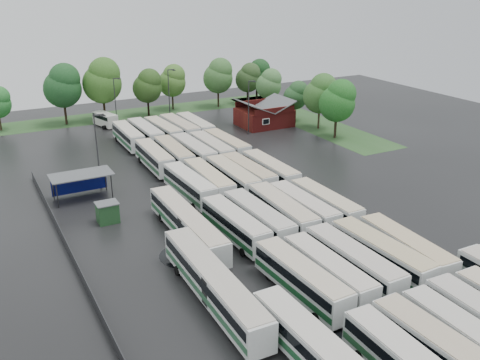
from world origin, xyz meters
name	(u,v)px	position (x,y,z in m)	size (l,w,h in m)	color
ground	(273,235)	(0.00, 0.00, 0.00)	(160.00, 160.00, 0.00)	black
brick_building	(264,116)	(24.00, 42.77, 1.87)	(10.07, 8.60, 5.39)	maroon
wash_shed	(81,177)	(-17.20, 22.02, 2.99)	(8.20, 4.20, 3.58)	#2D2D30
utility_hut	(108,212)	(-16.20, 12.60, 1.32)	(2.70, 2.20, 2.62)	#19401D
grass_strip_north	(127,115)	(2.00, 64.80, 0.01)	(80.00, 10.00, 0.01)	#284B21
grass_strip_east	(305,120)	(34.00, 42.80, 0.01)	(10.00, 50.00, 0.01)	#284B21
west_fence	(66,244)	(-22.20, 8.00, 0.60)	(0.10, 50.00, 1.20)	#2D2D30
bus_r0c1	(442,354)	(-1.05, -26.14, 1.93)	(3.10, 12.71, 3.52)	silver
bus_r0c2	(467,341)	(1.99, -25.90, 1.86)	(2.69, 12.14, 3.37)	silver
bus_r1c0	(301,279)	(-4.40, -12.29, 1.91)	(3.09, 12.55, 3.47)	silver
bus_r1c1	(328,272)	(-1.35, -12.37, 1.85)	(2.68, 12.14, 3.37)	silver
bus_r1c2	(353,262)	(1.85, -12.18, 1.94)	(2.82, 12.70, 3.53)	silver
bus_r1c3	(381,255)	(5.38, -12.31, 1.96)	(3.17, 12.91, 3.57)	silver
bus_r1c4	(406,249)	(8.54, -12.53, 1.89)	(3.14, 12.46, 3.44)	silver
bus_r2c0	(235,225)	(-4.45, 1.10, 1.86)	(2.97, 12.23, 3.38)	silver
bus_r2c1	(258,219)	(-1.36, 1.16, 1.92)	(2.90, 12.59, 3.49)	silver
bus_r2c2	(282,212)	(2.06, 1.36, 1.97)	(3.15, 12.92, 3.57)	silver
bus_r2c3	(303,208)	(5.07, 1.32, 1.87)	(2.68, 12.25, 3.40)	silver
bus_r2c4	(325,204)	(8.23, 1.03, 1.86)	(2.65, 12.15, 3.38)	silver
bus_r3c0	(189,185)	(-4.25, 14.94, 1.88)	(2.99, 12.34, 3.41)	silver
bus_r3c1	(209,181)	(-1.35, 14.98, 1.92)	(2.96, 12.60, 3.49)	silver
bus_r3c2	(232,178)	(2.16, 14.58, 1.93)	(2.86, 12.64, 3.51)	silver
bus_r3c3	(248,174)	(5.01, 15.14, 1.87)	(2.82, 12.28, 3.40)	silver
bus_r3c4	(270,171)	(8.33, 14.49, 1.91)	(2.69, 12.50, 3.48)	silver
bus_r4c0	(154,158)	(-4.49, 28.43, 1.88)	(2.88, 12.32, 3.41)	silver
bus_r4c1	(174,154)	(-1.24, 28.38, 1.92)	(3.10, 12.62, 3.49)	silver
bus_r4c2	(193,152)	(2.04, 28.07, 1.94)	(2.81, 12.72, 3.53)	silver
bus_r4c3	(211,149)	(5.25, 28.11, 1.90)	(2.71, 12.45, 3.46)	silver
bus_r4c4	(227,146)	(8.31, 28.61, 1.88)	(2.98, 12.37, 3.42)	silver
bus_r5c0	(128,136)	(-4.50, 42.06, 1.85)	(2.74, 12.14, 3.37)	silver
bus_r5c1	(146,133)	(-1.28, 42.08, 1.93)	(2.83, 12.61, 3.50)	silver
bus_r5c2	(163,131)	(2.10, 42.18, 1.88)	(3.19, 12.37, 3.41)	silver
bus_r5c3	(180,129)	(5.23, 41.86, 1.96)	(3.17, 12.89, 3.56)	silver
bus_r5c4	(195,127)	(8.41, 41.96, 1.91)	(2.71, 12.48, 3.47)	silver
artic_bus_west_b	(187,224)	(-9.23, 3.88, 1.87)	(2.69, 18.21, 3.38)	silver
artic_bus_west_c	(214,284)	(-12.13, -9.25, 1.96)	(3.10, 19.09, 3.53)	silver
minibus	(105,119)	(-4.63, 57.29, 1.50)	(3.86, 6.59, 2.71)	silver
tree_north_1	(63,85)	(-11.11, 62.55, 8.03)	(7.54, 7.54, 12.48)	black
tree_north_2	(103,80)	(-3.32, 61.75, 8.50)	(7.97, 7.97, 13.20)	black
tree_north_3	(148,86)	(6.12, 61.45, 6.59)	(6.19, 6.19, 10.24)	black
tree_north_4	(173,80)	(12.99, 64.63, 6.59)	(6.18, 6.18, 10.24)	#2D2317
tree_north_5	(219,75)	(23.20, 61.97, 7.24)	(6.79, 6.79, 11.25)	black
tree_north_6	(258,74)	(34.04, 62.91, 6.54)	(6.14, 6.14, 10.17)	black
tree_east_0	(338,100)	(31.51, 28.82, 7.11)	(6.68, 6.68, 11.06)	black
tree_east_1	(321,93)	(32.59, 35.65, 7.09)	(6.65, 6.65, 11.02)	#3C2E1E
tree_east_2	(296,95)	(31.99, 43.26, 5.38)	(5.05, 5.05, 8.36)	#32251A
tree_east_3	(269,84)	(31.55, 53.43, 6.09)	(5.71, 5.71, 9.46)	black
tree_east_4	(249,77)	(30.83, 61.66, 6.21)	(5.83, 5.83, 9.66)	black
lamp_post_ne	(249,104)	(18.20, 38.60, 5.97)	(1.58, 0.31, 10.29)	#2D2D30
lamp_post_nw	(98,147)	(-14.03, 24.05, 6.32)	(1.68, 0.33, 10.88)	#2D2D30
lamp_post_back_w	(116,99)	(-2.53, 55.91, 5.68)	(1.51, 0.29, 9.79)	#2D2D30
lamp_post_back_e	(170,92)	(8.04, 53.73, 6.38)	(1.69, 0.33, 10.99)	#2D2D30
puddle_0	(367,333)	(-2.56, -19.62, 0.00)	(5.65, 5.65, 0.01)	black
puddle_1	(476,332)	(5.80, -23.90, 0.00)	(4.02, 4.02, 0.01)	black
puddle_2	(187,255)	(-10.88, 0.25, 0.00)	(6.06, 6.06, 0.01)	black
puddle_3	(309,247)	(2.06, -4.44, 0.00)	(3.10, 3.10, 0.01)	black
puddle_4	(448,267)	(12.28, -15.13, 0.00)	(4.07, 4.07, 0.01)	black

